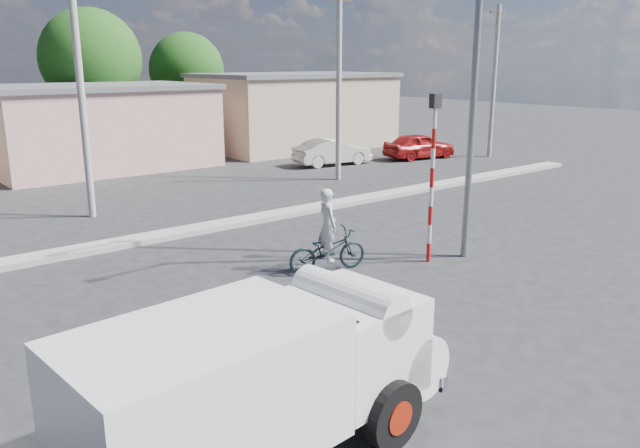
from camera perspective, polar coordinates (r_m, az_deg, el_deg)
ground_plane at (r=13.62m, az=5.58°, el=-7.57°), size 120.00×120.00×0.00m
median at (r=19.79m, az=-10.78°, el=-0.39°), size 40.00×0.80×0.16m
truck at (r=8.29m, az=-4.59°, el=-13.63°), size 5.43×2.46×2.19m
bicycle at (r=15.62m, az=0.69°, el=-2.43°), size 2.18×1.20×1.09m
cyclist at (r=15.52m, az=0.69°, el=-1.13°), size 0.59×0.75×1.82m
car_cream at (r=31.88m, az=1.12°, el=6.60°), size 4.18×2.02×1.32m
car_red at (r=34.44m, az=9.07°, el=7.08°), size 4.28×2.32×1.38m
traffic_pole at (r=16.17m, az=10.25°, el=5.40°), size 0.28×0.18×4.36m
streetlight at (r=16.51m, az=13.65°, el=13.67°), size 2.34×0.22×9.00m
building_row at (r=32.66m, az=-21.08°, el=8.44°), size 37.80×7.30×4.44m
utility_poles at (r=24.23m, az=-8.92°, el=11.98°), size 35.40×0.24×8.00m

